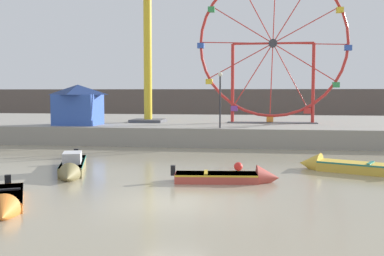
# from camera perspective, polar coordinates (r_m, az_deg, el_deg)

# --- Properties ---
(ground_plane) EXTENTS (240.00, 240.00, 0.00)m
(ground_plane) POSITION_cam_1_polar(r_m,az_deg,el_deg) (17.04, -2.36, -9.05)
(ground_plane) COLOR gray
(quay_promenade) EXTENTS (110.00, 21.57, 1.37)m
(quay_promenade) POSITION_cam_1_polar(r_m,az_deg,el_deg) (43.96, 4.21, 0.07)
(quay_promenade) COLOR gray
(quay_promenade) RESTS_ON ground_plane
(distant_town_skyline) EXTENTS (140.00, 3.00, 4.40)m
(distant_town_skyline) POSITION_cam_1_polar(r_m,az_deg,el_deg) (64.17, 5.49, 2.76)
(distant_town_skyline) COLOR #564C47
(distant_town_skyline) RESTS_ON ground_plane
(motorboat_mustard_yellow) EXTENTS (5.12, 3.22, 1.18)m
(motorboat_mustard_yellow) POSITION_cam_1_polar(r_m,az_deg,el_deg) (24.72, 17.84, -4.41)
(motorboat_mustard_yellow) COLOR gold
(motorboat_mustard_yellow) RESTS_ON ground_plane
(motorboat_olive_wood) EXTENTS (2.90, 6.08, 1.28)m
(motorboat_olive_wood) POSITION_cam_1_polar(r_m,az_deg,el_deg) (23.60, -14.41, -4.61)
(motorboat_olive_wood) COLOR olive
(motorboat_olive_wood) RESTS_ON ground_plane
(motorboat_orange_hull) EXTENTS (3.19, 4.73, 1.08)m
(motorboat_orange_hull) POSITION_cam_1_polar(r_m,az_deg,el_deg) (17.35, -21.80, -8.47)
(motorboat_orange_hull) COLOR orange
(motorboat_orange_hull) RESTS_ON ground_plane
(motorboat_faded_red) EXTENTS (4.84, 1.68, 1.15)m
(motorboat_faded_red) POSITION_cam_1_polar(r_m,az_deg,el_deg) (20.84, 5.33, -5.98)
(motorboat_faded_red) COLOR #B24238
(motorboat_faded_red) RESTS_ON ground_plane
(ferris_wheel_red_frame) EXTENTS (12.70, 1.20, 12.86)m
(ferris_wheel_red_frame) POSITION_cam_1_polar(r_m,az_deg,el_deg) (40.22, 9.82, 9.82)
(ferris_wheel_red_frame) COLOR red
(ferris_wheel_red_frame) RESTS_ON quay_promenade
(drop_tower_yellow_tower) EXTENTS (2.80, 2.80, 14.68)m
(drop_tower_yellow_tower) POSITION_cam_1_polar(r_m,az_deg,el_deg) (41.34, -5.43, 11.18)
(drop_tower_yellow_tower) COLOR gold
(drop_tower_yellow_tower) RESTS_ON quay_promenade
(carnival_booth_blue_tent) EXTENTS (3.70, 3.23, 3.20)m
(carnival_booth_blue_tent) POSITION_cam_1_polar(r_m,az_deg,el_deg) (38.30, -13.70, 2.86)
(carnival_booth_blue_tent) COLOR #3356B7
(carnival_booth_blue_tent) RESTS_ON quay_promenade
(promenade_lamp_near) EXTENTS (0.32, 0.32, 4.05)m
(promenade_lamp_near) POSITION_cam_1_polar(r_m,az_deg,el_deg) (33.95, 3.44, 4.43)
(promenade_lamp_near) COLOR #2D2D33
(promenade_lamp_near) RESTS_ON quay_promenade
(mooring_buoy_orange) EXTENTS (0.44, 0.44, 0.44)m
(mooring_buoy_orange) POSITION_cam_1_polar(r_m,az_deg,el_deg) (23.80, 5.65, -4.69)
(mooring_buoy_orange) COLOR red
(mooring_buoy_orange) RESTS_ON ground_plane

